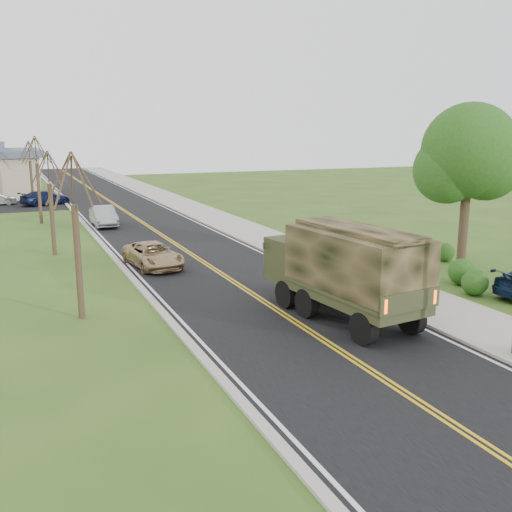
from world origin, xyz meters
TOP-DOWN VIEW (x-y plane):
  - ground at (0.00, 0.00)m, footprint 160.00×160.00m
  - road at (0.00, 40.00)m, footprint 8.00×120.00m
  - curb_right at (4.15, 40.00)m, footprint 0.30×120.00m
  - sidewalk_right at (5.90, 40.00)m, footprint 3.20×120.00m
  - curb_left at (-4.15, 40.00)m, footprint 0.30×120.00m
  - leafy_tree at (11.00, 10.01)m, footprint 4.83×4.50m
  - bare_tree_a at (-7.00, 10.00)m, footprint 1.93×2.26m
  - bare_tree_b at (-7.00, 22.00)m, footprint 1.83×2.14m
  - bare_tree_c at (-7.00, 34.00)m, footprint 2.04×2.39m
  - bare_tree_d at (-7.00, 46.00)m, footprint 1.88×2.20m
  - military_truck at (1.77, 6.04)m, footprint 3.21×7.26m
  - suv_champagne at (-2.64, 16.95)m, footprint 2.57×4.67m
  - sedan_silver at (-2.89, 31.02)m, footprint 1.53×4.34m
  - lot_car_navy at (-5.95, 45.43)m, footprint 4.95×3.59m

SIDE VIEW (x-z plane):
  - ground at x=0.00m, z-range 0.00..0.00m
  - road at x=0.00m, z-range 0.00..0.01m
  - sidewalk_right at x=5.90m, z-range 0.00..0.10m
  - curb_left at x=-4.15m, z-range 0.00..0.10m
  - curb_right at x=4.15m, z-range 0.00..0.12m
  - suv_champagne at x=-2.64m, z-range 0.00..1.24m
  - lot_car_navy at x=-5.95m, z-range 0.00..1.33m
  - sedan_silver at x=-2.89m, z-range 0.00..1.43m
  - military_truck at x=1.77m, z-range 0.26..3.77m
  - bare_tree_b at x=-7.00m, z-range -0.39..5.34m
  - bare_tree_d at x=-7.00m, z-range -0.40..5.50m
  - bare_tree_a at x=-7.00m, z-range -0.41..5.66m
  - bare_tree_c at x=-7.00m, z-range -0.44..5.99m
  - leafy_tree at x=11.00m, z-range 1.44..9.54m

